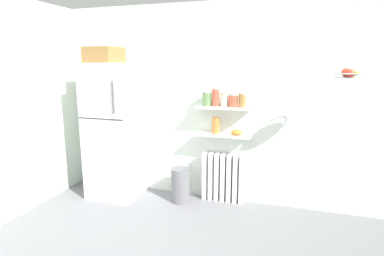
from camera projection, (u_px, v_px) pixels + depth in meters
name	position (u px, v px, depth m)	size (l,w,h in m)	color
back_wall	(220.00, 104.00, 4.15)	(7.04, 0.10, 2.60)	silver
refrigerator	(114.00, 128.00, 4.30)	(0.66, 0.66, 2.04)	silver
radiator	(223.00, 178.00, 4.20)	(0.56, 0.12, 0.66)	white
wall_shelf_lower	(223.00, 135.00, 4.05)	(0.71, 0.22, 0.03)	white
wall_shelf_upper	(224.00, 108.00, 3.98)	(0.71, 0.22, 0.03)	white
storage_jar_0	(207.00, 99.00, 4.03)	(0.12, 0.12, 0.19)	#5B7F4C
storage_jar_1	(215.00, 97.00, 3.99)	(0.09, 0.09, 0.23)	#C64C38
storage_jar_2	(224.00, 100.00, 3.96)	(0.09, 0.09, 0.18)	beige
storage_jar_3	(233.00, 101.00, 3.92)	(0.12, 0.12, 0.16)	#C64C38
storage_jar_4	(242.00, 100.00, 3.89)	(0.09, 0.09, 0.18)	olive
vase	(216.00, 125.00, 4.06)	(0.10, 0.10, 0.22)	#CC7033
shelf_bowl	(237.00, 132.00, 3.99)	(0.15, 0.15, 0.07)	orange
trash_bin	(180.00, 185.00, 4.20)	(0.25, 0.25, 0.46)	slate
hanging_fruit_basket	(349.00, 74.00, 3.13)	(0.31, 0.31, 0.10)	#B2B2B7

